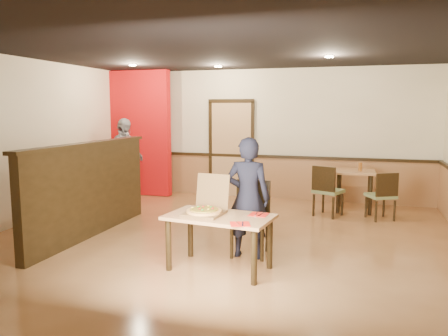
# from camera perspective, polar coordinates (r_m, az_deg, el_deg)

# --- Properties ---
(floor) EXTENTS (7.00, 7.00, 0.00)m
(floor) POSITION_cam_1_polar(r_m,az_deg,el_deg) (6.46, -0.79, -9.78)
(floor) COLOR #B17745
(floor) RESTS_ON ground
(ceiling) EXTENTS (7.00, 7.00, 0.00)m
(ceiling) POSITION_cam_1_polar(r_m,az_deg,el_deg) (6.22, -0.84, 15.64)
(ceiling) COLOR black
(ceiling) RESTS_ON wall_back
(wall_back) EXTENTS (7.00, 0.00, 7.00)m
(wall_back) POSITION_cam_1_polar(r_m,az_deg,el_deg) (9.57, 5.66, 4.42)
(wall_back) COLOR beige
(wall_back) RESTS_ON floor
(wall_left) EXTENTS (0.00, 7.00, 7.00)m
(wall_left) POSITION_cam_1_polar(r_m,az_deg,el_deg) (7.99, -25.50, 3.07)
(wall_left) COLOR beige
(wall_left) RESTS_ON floor
(wainscot_back) EXTENTS (7.00, 0.04, 0.90)m
(wainscot_back) POSITION_cam_1_polar(r_m,az_deg,el_deg) (9.64, 5.55, -1.24)
(wainscot_back) COLOR #9A693D
(wainscot_back) RESTS_ON floor
(chair_rail_back) EXTENTS (7.00, 0.06, 0.06)m
(chair_rail_back) POSITION_cam_1_polar(r_m,az_deg,el_deg) (9.56, 5.56, 1.53)
(chair_rail_back) COLOR black
(chair_rail_back) RESTS_ON wall_back
(back_door) EXTENTS (0.90, 0.06, 2.10)m
(back_door) POSITION_cam_1_polar(r_m,az_deg,el_deg) (9.75, 0.97, 2.45)
(back_door) COLOR tan
(back_door) RESTS_ON wall_back
(booth_partition) EXTENTS (0.20, 3.10, 1.44)m
(booth_partition) POSITION_cam_1_polar(r_m,az_deg,el_deg) (6.98, -17.17, -2.59)
(booth_partition) COLOR black
(booth_partition) RESTS_ON floor
(red_accent_panel) EXTENTS (1.60, 0.20, 2.78)m
(red_accent_panel) POSITION_cam_1_polar(r_m,az_deg,el_deg) (10.09, -11.34, 4.47)
(red_accent_panel) COLOR #BC0D0F
(red_accent_panel) RESTS_ON floor
(spot_a) EXTENTS (0.14, 0.14, 0.02)m
(spot_a) POSITION_cam_1_polar(r_m,az_deg,el_deg) (8.78, -11.86, 13.02)
(spot_a) COLOR beige
(spot_a) RESTS_ON ceiling
(spot_b) EXTENTS (0.14, 0.14, 0.02)m
(spot_b) POSITION_cam_1_polar(r_m,az_deg,el_deg) (8.83, -0.78, 13.15)
(spot_b) COLOR beige
(spot_b) RESTS_ON ceiling
(spot_c) EXTENTS (0.14, 0.14, 0.02)m
(spot_c) POSITION_cam_1_polar(r_m,az_deg,el_deg) (7.43, 13.57, 13.98)
(spot_c) COLOR beige
(spot_c) RESTS_ON ceiling
(main_table) EXTENTS (1.33, 0.86, 0.67)m
(main_table) POSITION_cam_1_polar(r_m,az_deg,el_deg) (5.30, -0.60, -7.32)
(main_table) COLOR tan
(main_table) RESTS_ON floor
(diner_chair) EXTENTS (0.50, 0.50, 0.98)m
(diner_chair) POSITION_cam_1_polar(r_m,az_deg,el_deg) (5.90, 3.56, -6.07)
(diner_chair) COLOR olive
(diner_chair) RESTS_ON floor
(side_chair_left) EXTENTS (0.60, 0.60, 0.93)m
(side_chair_left) POSITION_cam_1_polar(r_m,az_deg,el_deg) (8.12, 13.27, -2.67)
(side_chair_left) COLOR olive
(side_chair_left) RESTS_ON floor
(side_chair_right) EXTENTS (0.57, 0.57, 0.86)m
(side_chair_right) POSITION_cam_1_polar(r_m,az_deg,el_deg) (8.13, 20.01, -3.21)
(side_chair_right) COLOR olive
(side_chair_right) RESTS_ON floor
(side_table) EXTENTS (0.74, 0.74, 0.78)m
(side_table) POSITION_cam_1_polar(r_m,az_deg,el_deg) (8.69, 16.70, -1.48)
(side_table) COLOR tan
(side_table) RESTS_ON floor
(diner) EXTENTS (0.60, 0.40, 1.59)m
(diner) POSITION_cam_1_polar(r_m,az_deg,el_deg) (5.70, 3.16, -3.90)
(diner) COLOR black
(diner) RESTS_ON floor
(passerby) EXTENTS (0.73, 1.11, 1.76)m
(passerby) POSITION_cam_1_polar(r_m,az_deg,el_deg) (9.42, -12.92, 1.03)
(passerby) COLOR gray
(passerby) RESTS_ON floor
(pizza_box) EXTENTS (0.48, 0.55, 0.46)m
(pizza_box) POSITION_cam_1_polar(r_m,az_deg,el_deg) (5.33, -2.40, -5.40)
(pizza_box) COLOR brown
(pizza_box) RESTS_ON main_table
(pizza) EXTENTS (0.55, 0.55, 0.03)m
(pizza) POSITION_cam_1_polar(r_m,az_deg,el_deg) (5.29, -2.61, -5.64)
(pizza) COLOR tan
(pizza) RESTS_ON pizza_box
(napkin_near) EXTENTS (0.28, 0.28, 0.01)m
(napkin_near) POSITION_cam_1_polar(r_m,az_deg,el_deg) (4.88, 2.11, -7.32)
(napkin_near) COLOR red
(napkin_near) RESTS_ON main_table
(napkin_far) EXTENTS (0.23, 0.23, 0.01)m
(napkin_far) POSITION_cam_1_polar(r_m,az_deg,el_deg) (5.32, 4.53, -6.08)
(napkin_far) COLOR red
(napkin_far) RESTS_ON main_table
(condiment) EXTENTS (0.07, 0.07, 0.17)m
(condiment) POSITION_cam_1_polar(r_m,az_deg,el_deg) (8.61, 17.37, 0.17)
(condiment) COLOR brown
(condiment) RESTS_ON side_table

